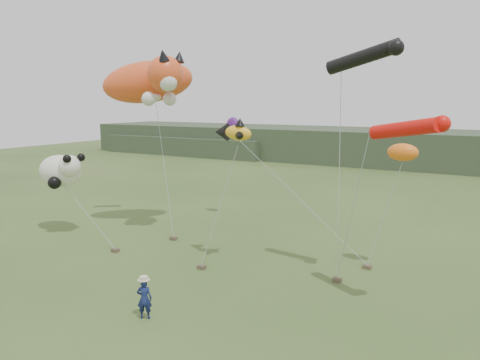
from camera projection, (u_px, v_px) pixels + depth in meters
ground at (180, 311)px, 16.54m from camera, size 120.00×120.00×0.00m
headland at (387, 148)px, 55.88m from camera, size 90.00×13.00×4.00m
festival_attendant at (144, 299)px, 15.91m from camera, size 0.61×0.54×1.41m
sandbag_anchors at (232, 259)px, 21.80m from camera, size 11.75×4.19×0.17m
cat_kite at (151, 81)px, 26.06m from camera, size 6.83×5.17×3.08m
fish_kite at (232, 132)px, 20.42m from camera, size 2.06×1.36×1.03m
tube_kites at (386, 85)px, 16.74m from camera, size 5.04×3.33×3.65m
panda_kite at (61, 171)px, 26.03m from camera, size 3.18×2.06×1.98m
misc_kites at (301, 137)px, 24.33m from camera, size 12.26×5.40×1.53m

